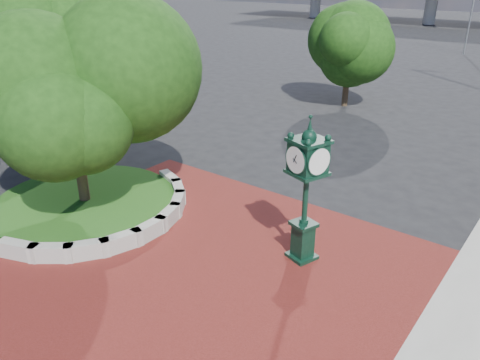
% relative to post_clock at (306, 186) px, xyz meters
% --- Properties ---
extents(ground, '(200.00, 200.00, 0.00)m').
position_rel_post_clock_xyz_m(ground, '(-2.47, -1.90, -2.30)').
color(ground, black).
rests_on(ground, ground).
extents(plaza, '(12.00, 12.00, 0.04)m').
position_rel_post_clock_xyz_m(plaza, '(-2.47, -2.90, -2.28)').
color(plaza, maroon).
rests_on(plaza, ground).
extents(planter_wall, '(2.96, 6.77, 0.54)m').
position_rel_post_clock_xyz_m(planter_wall, '(-5.18, -1.90, -2.03)').
color(planter_wall, '#9E9B93').
rests_on(planter_wall, ground).
extents(grass_bed, '(6.10, 6.10, 0.40)m').
position_rel_post_clock_xyz_m(grass_bed, '(-7.47, -1.90, -2.10)').
color(grass_bed, '#144213').
rests_on(grass_bed, ground).
extents(tree_planter, '(5.20, 5.20, 6.33)m').
position_rel_post_clock_xyz_m(tree_planter, '(-7.47, -1.90, 1.42)').
color(tree_planter, '#38281C').
rests_on(tree_planter, ground).
extents(tree_northwest, '(5.60, 5.60, 6.93)m').
position_rel_post_clock_xyz_m(tree_northwest, '(-15.47, 3.10, 1.82)').
color(tree_northwest, '#38281C').
rests_on(tree_northwest, ground).
extents(tree_street, '(4.40, 4.40, 5.45)m').
position_rel_post_clock_xyz_m(tree_street, '(-6.47, 16.10, 0.94)').
color(tree_street, '#38281C').
rests_on(tree_street, ground).
extents(post_clock, '(1.06, 1.06, 4.19)m').
position_rel_post_clock_xyz_m(post_clock, '(0.00, 0.00, 0.00)').
color(post_clock, black).
rests_on(post_clock, ground).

